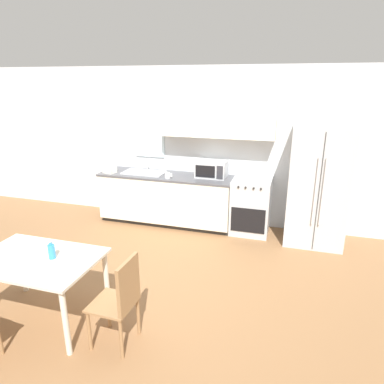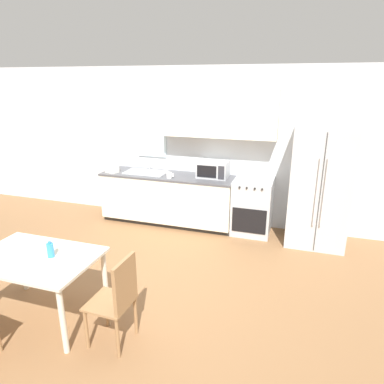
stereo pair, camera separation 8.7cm
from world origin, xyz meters
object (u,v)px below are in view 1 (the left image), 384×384
object	(u,v)px
dining_table	(37,266)
refrigerator	(317,187)
oven_range	(251,206)
microwave	(211,169)
coffee_mug	(168,175)
drink_bottle	(52,251)
dining_chair_side	(121,297)

from	to	relation	value
dining_table	refrigerator	bearing A→B (deg)	44.84
oven_range	refrigerator	distance (m)	1.10
dining_table	microwave	bearing A→B (deg)	69.18
microwave	coffee_mug	size ratio (longest dim) A/B	4.22
coffee_mug	drink_bottle	xyz separation A→B (m)	(-0.28, -2.63, -0.13)
refrigerator	coffee_mug	bearing A→B (deg)	-176.52
dining_table	coffee_mug	bearing A→B (deg)	80.45
refrigerator	dining_chair_side	size ratio (longest dim) A/B	1.96
refrigerator	oven_range	bearing A→B (deg)	176.23
microwave	drink_bottle	bearing A→B (deg)	-108.21
microwave	coffee_mug	world-z (taller)	microwave
dining_table	oven_range	bearing A→B (deg)	57.59
coffee_mug	dining_chair_side	bearing A→B (deg)	-78.61
oven_range	coffee_mug	distance (m)	1.48
coffee_mug	dining_table	distance (m)	2.73
dining_chair_side	drink_bottle	distance (m)	0.90
refrigerator	microwave	xyz separation A→B (m)	(-1.71, 0.15, 0.12)
oven_range	dining_table	bearing A→B (deg)	-122.41
oven_range	refrigerator	size ratio (longest dim) A/B	0.51
oven_range	drink_bottle	bearing A→B (deg)	-120.39
oven_range	dining_chair_side	bearing A→B (deg)	-105.45
coffee_mug	oven_range	bearing A→B (deg)	8.69
refrigerator	dining_table	xyz separation A→B (m)	(-2.84, -2.82, -0.27)
coffee_mug	drink_bottle	size ratio (longest dim) A/B	0.60
microwave	dining_chair_side	xyz separation A→B (m)	(-0.12, -3.06, -0.49)
microwave	drink_bottle	xyz separation A→B (m)	(-0.96, -2.92, -0.21)
oven_range	drink_bottle	xyz separation A→B (m)	(-1.66, -2.84, 0.35)
refrigerator	microwave	distance (m)	1.72
oven_range	dining_chair_side	world-z (taller)	dining_chair_side
microwave	refrigerator	bearing A→B (deg)	-4.93
refrigerator	microwave	bearing A→B (deg)	175.07
oven_range	drink_bottle	distance (m)	3.31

